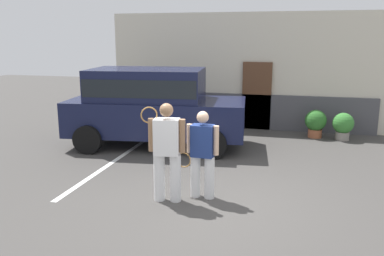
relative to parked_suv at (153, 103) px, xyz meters
The scene contains 8 objects.
ground_plane 4.19m from the parked_suv, 56.51° to the right, with size 40.00×40.00×0.00m, color #423F3D.
parking_stripe_0 2.23m from the parked_suv, 102.64° to the right, with size 0.12×4.40×0.01m, color silver.
house_frontage 3.71m from the parked_suv, 52.63° to the left, with size 9.03×0.40×3.60m.
parked_suv is the anchor object (origin of this frame).
tennis_player_man 3.79m from the parked_suv, 66.39° to the right, with size 0.79×0.32×1.76m.
tennis_player_woman 3.80m from the parked_suv, 56.66° to the right, with size 0.85×0.27×1.59m.
potted_plant_by_porch 4.75m from the parked_suv, 25.80° to the left, with size 0.61×0.61×0.81m.
potted_plant_secondary 5.38m from the parked_suv, 21.25° to the left, with size 0.59×0.59×0.78m.
Camera 1 is at (1.43, -6.59, 2.87)m, focal length 38.01 mm.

